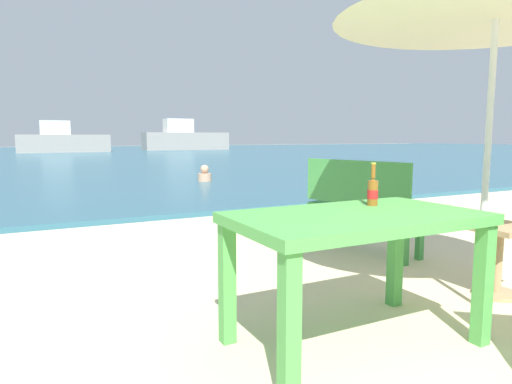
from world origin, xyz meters
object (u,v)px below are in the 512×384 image
object	(u,v)px
beer_bottle_amber	(373,190)
bench_green_right	(360,201)
picnic_table_green	(356,232)
swimmer_person	(205,175)
side_table_wood	(498,249)
boat_cargo_ship	(63,141)
boat_ferry	(185,139)

from	to	relation	value
beer_bottle_amber	bench_green_right	distance (m)	1.81
picnic_table_green	swimmer_person	world-z (taller)	picnic_table_green
beer_bottle_amber	bench_green_right	bearing A→B (deg)	52.17
picnic_table_green	bench_green_right	world-z (taller)	bench_green_right
side_table_wood	boat_cargo_ship	bearing A→B (deg)	91.28
side_table_wood	swimmer_person	world-z (taller)	side_table_wood
side_table_wood	bench_green_right	bearing A→B (deg)	93.82
beer_bottle_amber	side_table_wood	bearing A→B (deg)	-1.98
bench_green_right	swimmer_person	distance (m)	7.05
boat_ferry	side_table_wood	bearing A→B (deg)	-104.48
beer_bottle_amber	bench_green_right	world-z (taller)	beer_bottle_amber
picnic_table_green	boat_cargo_ship	distance (m)	32.96
swimmer_person	boat_cargo_ship	size ratio (longest dim) A/B	0.07
picnic_table_green	boat_cargo_ship	size ratio (longest dim) A/B	0.23
picnic_table_green	boat_ferry	world-z (taller)	boat_ferry
picnic_table_green	boat_ferry	xyz separation A→B (m)	(10.51, 35.19, 0.37)
bench_green_right	boat_cargo_ship	xyz separation A→B (m)	(-0.64, 31.37, 0.34)
swimmer_person	bench_green_right	bearing A→B (deg)	-97.74
picnic_table_green	bench_green_right	distance (m)	2.08
picnic_table_green	swimmer_person	distance (m)	8.87
side_table_wood	boat_ferry	size ratio (longest dim) A/B	0.08
side_table_wood	beer_bottle_amber	bearing A→B (deg)	178.02
bench_green_right	boat_cargo_ship	world-z (taller)	boat_cargo_ship
swimmer_person	side_table_wood	bearing A→B (deg)	-95.77
picnic_table_green	boat_ferry	bearing A→B (deg)	73.38
boat_ferry	beer_bottle_amber	bearing A→B (deg)	-106.30
beer_bottle_amber	swimmer_person	bearing A→B (deg)	76.33
boat_cargo_ship	side_table_wood	bearing A→B (deg)	-88.72
boat_ferry	boat_cargo_ship	distance (m)	10.04
beer_bottle_amber	picnic_table_green	bearing A→B (deg)	-147.13
boat_ferry	boat_cargo_ship	xyz separation A→B (m)	(-9.79, -2.24, -0.14)
swimmer_person	boat_cargo_ship	world-z (taller)	boat_cargo_ship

